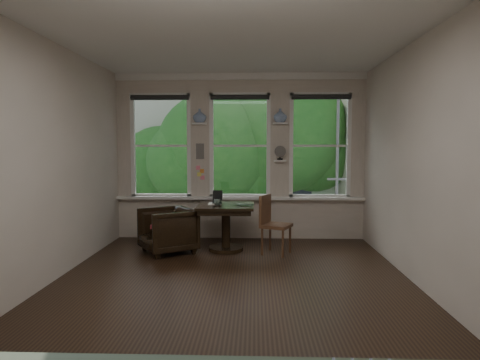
{
  "coord_description": "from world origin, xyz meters",
  "views": [
    {
      "loc": [
        0.28,
        -5.58,
        1.69
      ],
      "look_at": [
        0.05,
        0.9,
        1.18
      ],
      "focal_mm": 32.0,
      "sensor_mm": 36.0,
      "label": 1
    }
  ],
  "objects_px": {
    "table": "(226,228)",
    "laptop": "(242,205)",
    "side_chair_right": "(276,225)",
    "armchair_left": "(168,230)",
    "mug": "(217,203)"
  },
  "relations": [
    {
      "from": "mug",
      "to": "laptop",
      "type": "bearing_deg",
      "value": -7.95
    },
    {
      "from": "laptop",
      "to": "table",
      "type": "bearing_deg",
      "value": -179.38
    },
    {
      "from": "table",
      "to": "laptop",
      "type": "xyz_separation_m",
      "value": [
        0.27,
        -0.14,
        0.39
      ]
    },
    {
      "from": "side_chair_right",
      "to": "table",
      "type": "bearing_deg",
      "value": 99.44
    },
    {
      "from": "side_chair_right",
      "to": "armchair_left",
      "type": "bearing_deg",
      "value": 112.56
    },
    {
      "from": "table",
      "to": "armchair_left",
      "type": "bearing_deg",
      "value": -169.14
    },
    {
      "from": "table",
      "to": "armchair_left",
      "type": "height_order",
      "value": "table"
    },
    {
      "from": "armchair_left",
      "to": "mug",
      "type": "distance_m",
      "value": 0.9
    },
    {
      "from": "table",
      "to": "side_chair_right",
      "type": "height_order",
      "value": "side_chair_right"
    },
    {
      "from": "table",
      "to": "side_chair_right",
      "type": "distance_m",
      "value": 0.84
    },
    {
      "from": "armchair_left",
      "to": "side_chair_right",
      "type": "height_order",
      "value": "side_chair_right"
    },
    {
      "from": "table",
      "to": "side_chair_right",
      "type": "relative_size",
      "value": 0.98
    },
    {
      "from": "laptop",
      "to": "mug",
      "type": "height_order",
      "value": "mug"
    },
    {
      "from": "table",
      "to": "armchair_left",
      "type": "distance_m",
      "value": 0.93
    },
    {
      "from": "side_chair_right",
      "to": "mug",
      "type": "distance_m",
      "value": 1.01
    }
  ]
}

